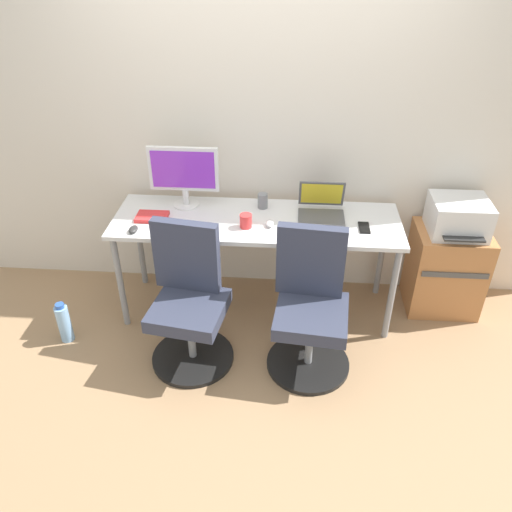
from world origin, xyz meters
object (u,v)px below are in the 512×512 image
(office_chair_left, at_px, (189,303))
(desktop_monitor, at_px, (184,173))
(open_laptop, at_px, (321,208))
(water_bottle_on_floor, at_px, (64,323))
(printer, at_px, (458,217))
(office_chair_right, at_px, (310,308))
(side_cabinet, at_px, (445,269))
(coffee_mug, at_px, (246,221))

(office_chair_left, distance_m, desktop_monitor, 0.90)
(open_laptop, bearing_deg, water_bottle_on_floor, -162.30)
(water_bottle_on_floor, bearing_deg, printer, 12.57)
(office_chair_right, relative_size, side_cabinet, 1.47)
(printer, height_order, coffee_mug, printer)
(office_chair_right, height_order, side_cabinet, office_chair_right)
(office_chair_left, height_order, coffee_mug, office_chair_left)
(desktop_monitor, height_order, open_laptop, desktop_monitor)
(office_chair_left, relative_size, coffee_mug, 10.22)
(water_bottle_on_floor, bearing_deg, desktop_monitor, 38.50)
(office_chair_right, bearing_deg, water_bottle_on_floor, 177.92)
(office_chair_right, distance_m, printer, 1.24)
(open_laptop, bearing_deg, printer, 2.63)
(water_bottle_on_floor, bearing_deg, office_chair_right, -2.08)
(side_cabinet, relative_size, desktop_monitor, 1.33)
(side_cabinet, relative_size, printer, 1.60)
(office_chair_right, relative_size, coffee_mug, 10.22)
(side_cabinet, bearing_deg, desktop_monitor, 179.28)
(office_chair_left, distance_m, side_cabinet, 1.88)
(water_bottle_on_floor, bearing_deg, open_laptop, 17.70)
(office_chair_right, distance_m, side_cabinet, 1.19)
(office_chair_left, distance_m, coffee_mug, 0.64)
(open_laptop, bearing_deg, coffee_mug, -157.38)
(office_chair_left, xyz_separation_m, desktop_monitor, (-0.12, 0.68, 0.58))
(office_chair_left, bearing_deg, office_chair_right, 0.03)
(printer, distance_m, water_bottle_on_floor, 2.79)
(office_chair_left, relative_size, desktop_monitor, 1.96)
(open_laptop, bearing_deg, side_cabinet, 2.69)
(water_bottle_on_floor, bearing_deg, side_cabinet, 12.59)
(side_cabinet, relative_size, water_bottle_on_floor, 2.06)
(side_cabinet, height_order, printer, printer)
(open_laptop, height_order, coffee_mug, open_laptop)
(printer, bearing_deg, office_chair_left, -159.66)
(office_chair_left, height_order, printer, office_chair_left)
(desktop_monitor, bearing_deg, office_chair_right, -37.40)
(office_chair_left, bearing_deg, coffee_mug, 50.78)
(side_cabinet, xyz_separation_m, water_bottle_on_floor, (-2.66, -0.59, -0.17))
(coffee_mug, bearing_deg, side_cabinet, 9.95)
(printer, xyz_separation_m, coffee_mug, (-1.43, -0.25, 0.05))
(coffee_mug, bearing_deg, printer, 9.91)
(coffee_mug, bearing_deg, open_laptop, 22.62)
(office_chair_right, distance_m, open_laptop, 0.73)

